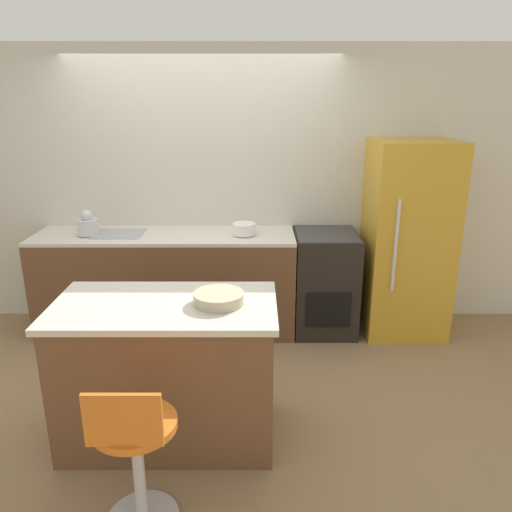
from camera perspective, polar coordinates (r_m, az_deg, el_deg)
name	(u,v)px	position (r m, az deg, el deg)	size (l,w,h in m)	color
ground_plane	(204,344)	(4.62, -6.01, -9.97)	(14.00, 14.00, 0.00)	#8E704C
wall_back	(207,188)	(4.84, -5.67, 7.71)	(8.00, 0.06, 2.60)	beige
back_counter	(168,282)	(4.78, -10.04, -2.96)	(2.38, 0.64, 0.95)	brown
kitchen_island	(169,371)	(3.32, -9.90, -12.78)	(1.37, 0.74, 0.94)	brown
oven_range	(325,282)	(4.75, 7.92, -2.97)	(0.57, 0.65, 0.95)	black
refrigerator	(408,240)	(4.76, 16.97, 1.79)	(0.73, 0.69, 1.78)	gold
stool_chair	(137,454)	(2.74, -13.50, -21.16)	(0.42, 0.42, 0.89)	#B7B7BC
kettle	(89,225)	(4.75, -18.59, 3.40)	(0.19, 0.19, 0.22)	silver
mixing_bowl	(245,229)	(4.51, -1.26, 3.11)	(0.21, 0.21, 0.10)	white
fruit_bowl	(220,298)	(3.05, -4.18, -4.82)	(0.31, 0.31, 0.07)	#C1B28E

